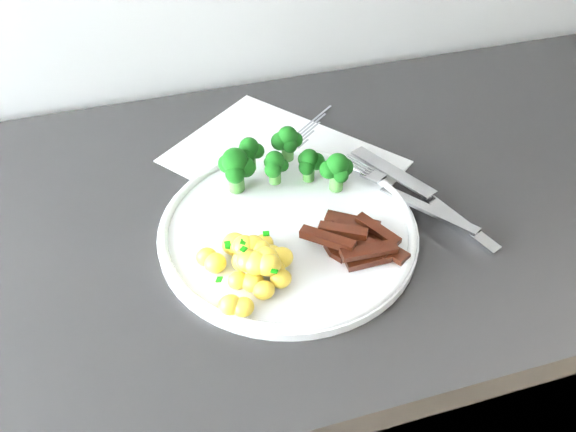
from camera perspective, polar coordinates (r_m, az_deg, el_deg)
counter at (r=1.11m, az=0.71°, el=-16.50°), size 2.39×0.60×0.90m
recipe_paper at (r=0.82m, az=-0.44°, el=5.23°), size 0.34×0.36×0.00m
plate at (r=0.71m, az=-0.00°, el=-1.24°), size 0.31×0.31×0.02m
broccoli at (r=0.75m, az=-0.71°, el=5.39°), size 0.16×0.11×0.06m
potatoes at (r=0.65m, az=-3.46°, el=-4.41°), size 0.10×0.11×0.04m
beef_strips at (r=0.69m, az=6.63°, el=-2.23°), size 0.11×0.11×0.03m
fork at (r=0.75m, az=11.45°, el=1.76°), size 0.11×0.19×0.02m
knife at (r=0.76m, az=14.24°, el=0.68°), size 0.11×0.23×0.03m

